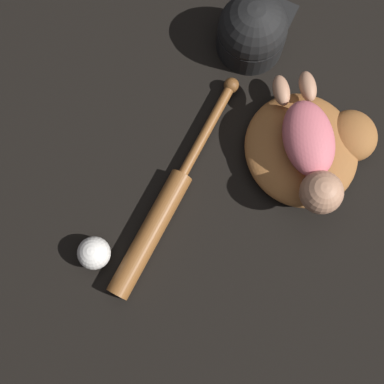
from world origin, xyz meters
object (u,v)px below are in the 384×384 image
(baby_figure, at_px, (311,151))
(baseball, at_px, (94,253))
(baseball_bat, at_px, (163,211))
(baseball_glove, at_px, (310,147))
(baseball_cap, at_px, (252,31))

(baby_figure, relative_size, baseball, 4.36)
(baseball_bat, distance_m, baseball, 0.18)
(baby_figure, relative_size, baseball_bat, 0.61)
(baseball_glove, bearing_deg, baseball_bat, -103.40)
(baseball, distance_m, baseball_cap, 0.64)
(baseball_glove, distance_m, baseball_bat, 0.37)
(baby_figure, height_order, baseball_cap, baby_figure)
(baseball_glove, height_order, baseball_bat, baseball_glove)
(baseball_bat, xyz_separation_m, baseball, (-0.01, -0.18, 0.01))
(baby_figure, bearing_deg, baseball_cap, 163.00)
(baseball_bat, bearing_deg, baby_figure, 72.51)
(baseball_glove, bearing_deg, baby_figure, -61.80)
(baseball_bat, distance_m, baseball_cap, 0.48)
(baseball_glove, xyz_separation_m, baseball_cap, (-0.30, 0.07, 0.03))
(baseball_glove, xyz_separation_m, baby_figure, (0.02, -0.03, 0.08))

